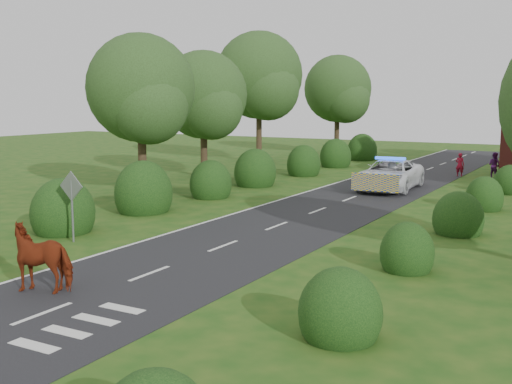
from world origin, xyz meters
The scene contains 14 objects.
ground centered at (0.00, 0.00, 0.00)m, with size 120.00×120.00×0.00m, color #194913.
road centered at (0.00, 15.00, 0.01)m, with size 6.00×70.00×0.02m, color black.
road_markings centered at (-1.60, 12.93, 0.03)m, with size 4.96×70.00×0.01m.
hedgerow_left centered at (-6.51, 11.69, 0.75)m, with size 2.75×50.41×3.00m.
hedgerow_right centered at (6.60, 11.21, 0.55)m, with size 2.10×45.78×2.10m.
tree_left_a centered at (-9.75, 11.86, 5.34)m, with size 5.74×5.60×8.38m.
tree_left_b centered at (-11.25, 19.86, 5.04)m, with size 5.74×5.60×8.07m.
tree_left_c centered at (-12.70, 29.83, 6.53)m, with size 6.97×6.80×10.22m.
tree_left_d centered at (-10.23, 39.85, 5.64)m, with size 6.15×6.00×8.89m.
road_sign centered at (-5.00, 2.00, 1.65)m, with size 1.06×0.08×2.53m.
cow centered at (-1.50, -2.53, 0.75)m, with size 1.12×2.13×1.51m, color #59280E.
police_van centered at (0.71, 20.28, 0.84)m, with size 3.09×6.20×1.82m.
pedestrian_red centered at (2.81, 28.45, 0.77)m, with size 0.56×0.37×1.53m, color maroon.
pedestrian_purple centered at (4.92, 28.55, 0.83)m, with size 0.80×0.63×1.65m, color #531C60.
Camera 1 is at (11.51, -14.22, 5.06)m, focal length 45.00 mm.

